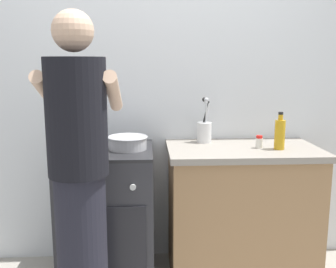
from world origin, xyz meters
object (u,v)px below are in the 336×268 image
object	(u,v)px
stove_range	(108,215)
utensil_crock	(204,130)
mixing_bowl	(128,142)
pot	(84,141)
spice_bottle	(259,142)
person	(80,182)
oil_bottle	(280,134)

from	to	relation	value
stove_range	utensil_crock	bearing A→B (deg)	15.19
mixing_bowl	stove_range	bearing A→B (deg)	176.14
pot	mixing_bowl	distance (m)	0.28
spice_bottle	person	world-z (taller)	person
stove_range	mixing_bowl	bearing A→B (deg)	-3.86
mixing_bowl	oil_bottle	distance (m)	0.98
mixing_bowl	utensil_crock	world-z (taller)	utensil_crock
person	mixing_bowl	bearing A→B (deg)	68.77
utensil_crock	pot	bearing A→B (deg)	-166.95
utensil_crock	stove_range	bearing A→B (deg)	-164.81
person	spice_bottle	bearing A→B (deg)	26.79
stove_range	oil_bottle	distance (m)	1.25
stove_range	oil_bottle	bearing A→B (deg)	-3.43
stove_range	pot	distance (m)	0.53
utensil_crock	oil_bottle	size ratio (longest dim) A/B	1.30
utensil_crock	person	distance (m)	1.06
spice_bottle	oil_bottle	distance (m)	0.14
stove_range	spice_bottle	xyz separation A→B (m)	(1.00, -0.03, 0.49)
oil_bottle	stove_range	bearing A→B (deg)	176.57
person	oil_bottle	bearing A→B (deg)	22.82
stove_range	spice_bottle	world-z (taller)	spice_bottle
oil_bottle	person	distance (m)	1.30
spice_bottle	person	xyz separation A→B (m)	(-1.07, -0.54, -0.08)
mixing_bowl	person	distance (m)	0.61
pot	mixing_bowl	size ratio (longest dim) A/B	0.92
spice_bottle	oil_bottle	bearing A→B (deg)	-18.41
spice_bottle	pot	bearing A→B (deg)	178.94
stove_range	utensil_crock	size ratio (longest dim) A/B	2.86
pot	spice_bottle	xyz separation A→B (m)	(1.14, -0.02, -0.02)
pot	person	distance (m)	0.58
spice_bottle	person	distance (m)	1.21
stove_range	pot	world-z (taller)	pot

